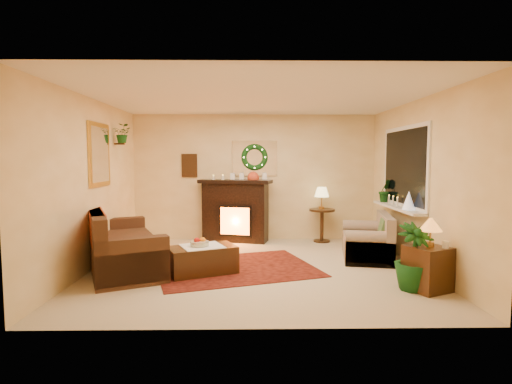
{
  "coord_description": "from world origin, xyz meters",
  "views": [
    {
      "loc": [
        -0.1,
        -6.07,
        1.67
      ],
      "look_at": [
        0.0,
        0.35,
        1.15
      ],
      "focal_mm": 28.0,
      "sensor_mm": 36.0,
      "label": 1
    }
  ],
  "objects_px": {
    "fireplace": "(235,214)",
    "loveseat": "(367,233)",
    "sofa": "(123,241)",
    "side_table_round": "(322,226)",
    "end_table_square": "(427,269)",
    "coffee_table": "(202,259)"
  },
  "relations": [
    {
      "from": "fireplace",
      "to": "side_table_round",
      "type": "relative_size",
      "value": 1.94
    },
    {
      "from": "fireplace",
      "to": "loveseat",
      "type": "distance_m",
      "value": 2.7
    },
    {
      "from": "sofa",
      "to": "coffee_table",
      "type": "distance_m",
      "value": 1.29
    },
    {
      "from": "side_table_round",
      "to": "coffee_table",
      "type": "bearing_deg",
      "value": -134.01
    },
    {
      "from": "loveseat",
      "to": "side_table_round",
      "type": "distance_m",
      "value": 1.44
    },
    {
      "from": "sofa",
      "to": "side_table_round",
      "type": "relative_size",
      "value": 3.18
    },
    {
      "from": "loveseat",
      "to": "coffee_table",
      "type": "bearing_deg",
      "value": -150.31
    },
    {
      "from": "loveseat",
      "to": "side_table_round",
      "type": "bearing_deg",
      "value": 122.38
    },
    {
      "from": "sofa",
      "to": "end_table_square",
      "type": "height_order",
      "value": "sofa"
    },
    {
      "from": "sofa",
      "to": "loveseat",
      "type": "relative_size",
      "value": 1.65
    },
    {
      "from": "loveseat",
      "to": "side_table_round",
      "type": "xyz_separation_m",
      "value": [
        -0.52,
        1.34,
        -0.09
      ]
    },
    {
      "from": "coffee_table",
      "to": "end_table_square",
      "type": "bearing_deg",
      "value": -38.53
    },
    {
      "from": "loveseat",
      "to": "side_table_round",
      "type": "relative_size",
      "value": 1.93
    },
    {
      "from": "sofa",
      "to": "fireplace",
      "type": "bearing_deg",
      "value": 27.17
    },
    {
      "from": "sofa",
      "to": "loveseat",
      "type": "distance_m",
      "value": 3.97
    },
    {
      "from": "sofa",
      "to": "side_table_round",
      "type": "height_order",
      "value": "sofa"
    },
    {
      "from": "fireplace",
      "to": "side_table_round",
      "type": "xyz_separation_m",
      "value": [
        1.76,
        -0.11,
        -0.23
      ]
    },
    {
      "from": "loveseat",
      "to": "fireplace",
      "type": "bearing_deg",
      "value": 158.81
    },
    {
      "from": "fireplace",
      "to": "loveseat",
      "type": "relative_size",
      "value": 1.0
    },
    {
      "from": "end_table_square",
      "to": "coffee_table",
      "type": "height_order",
      "value": "end_table_square"
    },
    {
      "from": "end_table_square",
      "to": "side_table_round",
      "type": "bearing_deg",
      "value": 104.95
    },
    {
      "from": "side_table_round",
      "to": "sofa",
      "type": "bearing_deg",
      "value": -150.24
    }
  ]
}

